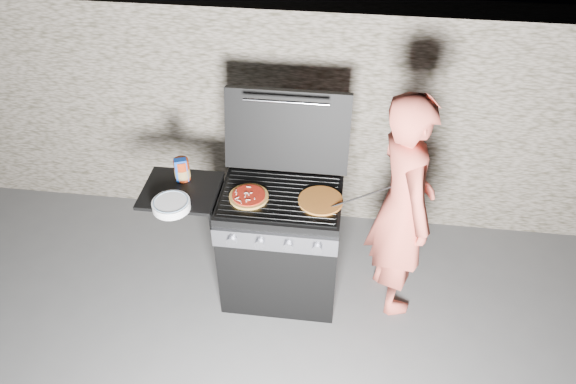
# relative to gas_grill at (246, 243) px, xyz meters

# --- Properties ---
(ground) EXTENTS (50.00, 50.00, 0.00)m
(ground) POSITION_rel_gas_grill_xyz_m (0.25, 0.00, -0.46)
(ground) COLOR #555454
(stone_wall) EXTENTS (8.00, 0.35, 1.80)m
(stone_wall) POSITION_rel_gas_grill_xyz_m (0.25, 1.05, 0.44)
(stone_wall) COLOR gray
(stone_wall) RESTS_ON ground
(gas_grill) EXTENTS (1.34, 0.79, 0.91)m
(gas_grill) POSITION_rel_gas_grill_xyz_m (0.00, 0.00, 0.00)
(gas_grill) COLOR black
(gas_grill) RESTS_ON ground
(pizza_topped) EXTENTS (0.34, 0.34, 0.03)m
(pizza_topped) POSITION_rel_gas_grill_xyz_m (0.05, -0.04, 0.47)
(pizza_topped) COLOR #C5773A
(pizza_topped) RESTS_ON gas_grill
(pizza_plain) EXTENTS (0.38, 0.38, 0.02)m
(pizza_plain) POSITION_rel_gas_grill_xyz_m (0.51, -0.02, 0.46)
(pizza_plain) COLOR orange
(pizza_plain) RESTS_ON gas_grill
(sauce_jar) EXTENTS (0.12, 0.12, 0.16)m
(sauce_jar) POSITION_rel_gas_grill_xyz_m (-0.43, 0.11, 0.53)
(sauce_jar) COLOR #9C2D10
(sauce_jar) RESTS_ON gas_grill
(blue_carton) EXTENTS (0.09, 0.07, 0.17)m
(blue_carton) POSITION_rel_gas_grill_xyz_m (-0.43, 0.09, 0.53)
(blue_carton) COLOR #0D3693
(blue_carton) RESTS_ON gas_grill
(plate_stack) EXTENTS (0.29, 0.29, 0.06)m
(plate_stack) POSITION_rel_gas_grill_xyz_m (-0.42, -0.20, 0.47)
(plate_stack) COLOR white
(plate_stack) RESTS_ON gas_grill
(person) EXTENTS (0.58, 0.71, 1.69)m
(person) POSITION_rel_gas_grill_xyz_m (1.04, 0.07, 0.39)
(person) COLOR #E05C4A
(person) RESTS_ON ground
(tongs) EXTENTS (0.40, 0.18, 0.09)m
(tongs) POSITION_rel_gas_grill_xyz_m (0.77, 0.00, 0.50)
(tongs) COLOR black
(tongs) RESTS_ON gas_grill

